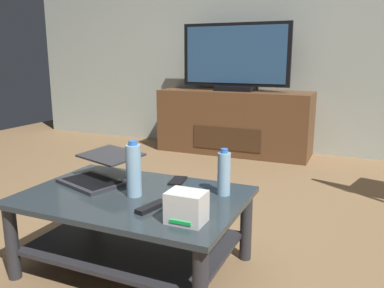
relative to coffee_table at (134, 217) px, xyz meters
The scene contains 11 objects.
ground_plane 0.40m from the coffee_table, 60.81° to the left, with size 7.68×7.68×0.00m, color olive.
back_wall 3.04m from the coffee_table, 87.05° to the left, with size 6.40×0.12×2.80m, color #A8B2A8.
coffee_table is the anchor object (origin of this frame).
media_cabinet 2.52m from the coffee_table, 96.60° to the left, with size 1.61×0.53×0.67m.
television 2.60m from the coffee_table, 96.65° to the left, with size 1.14×0.20×0.69m.
laptop 0.33m from the coffee_table, 159.96° to the left, with size 0.42×0.43×0.14m.
router_box 0.45m from the coffee_table, 27.36° to the right, with size 0.15×0.12×0.13m.
water_bottle_near 0.24m from the coffee_table, 36.51° to the right, with size 0.07×0.07×0.26m.
water_bottle_far 0.48m from the coffee_table, 23.30° to the left, with size 0.06×0.06×0.22m.
cell_phone 0.31m from the coffee_table, 66.71° to the left, with size 0.07×0.14×0.01m, color black.
tv_remote 0.25m from the coffee_table, 36.53° to the right, with size 0.04×0.16×0.02m, color black.
Camera 1 is at (0.82, -1.76, 1.02)m, focal length 36.78 mm.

